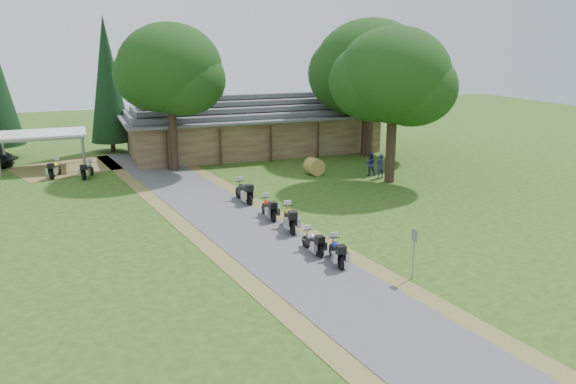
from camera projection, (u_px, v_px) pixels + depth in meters
name	position (u px, v px, depth m)	size (l,w,h in m)	color
ground	(289.00, 260.00, 24.11)	(120.00, 120.00, 0.00)	#2D4914
driveway	(251.00, 233.00, 27.54)	(46.00, 46.00, 0.00)	#4D4E50
lodge	(253.00, 123.00, 47.17)	(21.40, 9.40, 4.90)	brown
carport	(43.00, 151.00, 40.99)	(6.16, 4.11, 2.67)	silver
motorcycle_row_a	(336.00, 250.00, 23.62)	(1.76, 0.58, 1.21)	navy
motorcycle_row_b	(313.00, 241.00, 24.83)	(1.65, 0.54, 1.13)	#AEB1B6
motorcycle_row_c	(290.00, 217.00, 27.78)	(1.99, 0.65, 1.36)	gold
motorcycle_row_d	(269.00, 207.00, 29.67)	(1.80, 0.59, 1.23)	red
motorcycle_row_e	(244.00, 191.00, 32.66)	(2.00, 0.65, 1.37)	black
motorcycle_carport_a	(55.00, 168.00, 38.65)	(1.84, 0.60, 1.26)	yellow
motorcycle_carport_b	(87.00, 169.00, 38.44)	(1.75, 0.57, 1.20)	gray
person_a	(380.00, 164.00, 38.22)	(0.56, 0.40, 1.98)	navy
person_b	(370.00, 162.00, 38.98)	(0.55, 0.40, 1.94)	navy
hay_bale	(314.00, 166.00, 39.32)	(1.18, 1.18, 1.08)	olive
sign_post	(413.00, 254.00, 21.95)	(0.38, 0.06, 2.10)	gray
oak_lodge_left	(171.00, 88.00, 39.24)	(7.26, 7.26, 11.79)	#13340F
oak_lodge_right	(370.00, 86.00, 44.42)	(9.04, 9.04, 11.33)	#13340F
oak_driveway	(393.00, 96.00, 36.00)	(7.22, 7.22, 11.32)	#13340F
cedar_near	(108.00, 85.00, 46.23)	(3.36, 3.36, 11.17)	black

